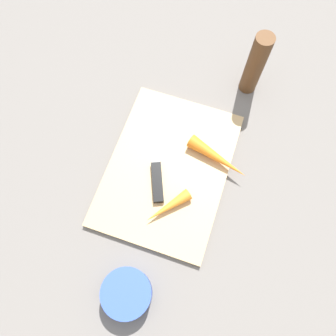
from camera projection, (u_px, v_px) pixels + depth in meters
name	position (u px, v px, depth m)	size (l,w,h in m)	color
ground_plane	(168.00, 170.00, 0.75)	(1.40, 1.40, 0.00)	slate
cutting_board	(168.00, 169.00, 0.74)	(0.36, 0.26, 0.01)	tan
knife	(157.00, 177.00, 0.72)	(0.19, 0.10, 0.01)	#B7B7BC
carrot_long	(217.00, 158.00, 0.73)	(0.03, 0.03, 0.14)	orange
carrot_short	(168.00, 207.00, 0.69)	(0.03, 0.03, 0.11)	orange
small_bowl	(127.00, 293.00, 0.64)	(0.10, 0.10, 0.05)	#3351B2
pepper_grinder	(255.00, 65.00, 0.75)	(0.04, 0.04, 0.17)	brown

